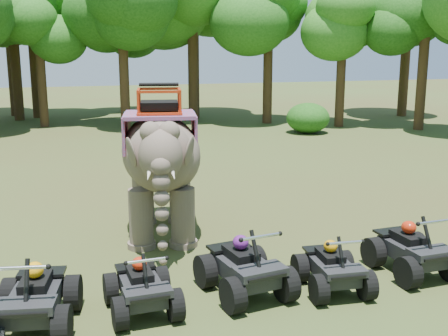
# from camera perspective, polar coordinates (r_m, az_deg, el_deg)

# --- Properties ---
(ground) EXTENTS (110.00, 110.00, 0.00)m
(ground) POSITION_cam_1_polar(r_m,az_deg,el_deg) (12.15, 1.60, -9.97)
(ground) COLOR #47381E
(ground) RESTS_ON ground
(elephant) EXTENTS (2.64, 4.65, 3.69)m
(elephant) POSITION_cam_1_polar(r_m,az_deg,el_deg) (13.72, -6.45, 0.64)
(elephant) COLOR brown
(elephant) RESTS_ON ground
(atv_0) EXTENTS (1.61, 2.01, 1.35)m
(atv_0) POSITION_cam_1_polar(r_m,az_deg,el_deg) (9.98, -18.76, -11.63)
(atv_0) COLOR black
(atv_0) RESTS_ON ground
(atv_1) EXTENTS (1.26, 1.67, 1.19)m
(atv_1) POSITION_cam_1_polar(r_m,az_deg,el_deg) (10.13, -8.39, -11.18)
(atv_1) COLOR black
(atv_1) RESTS_ON ground
(atv_2) EXTENTS (1.64, 2.05, 1.37)m
(atv_2) POSITION_cam_1_polar(r_m,az_deg,el_deg) (10.67, 2.11, -9.28)
(atv_2) COLOR black
(atv_2) RESTS_ON ground
(atv_3) EXTENTS (1.28, 1.67, 1.18)m
(atv_3) POSITION_cam_1_polar(r_m,az_deg,el_deg) (11.05, 10.99, -9.25)
(atv_3) COLOR black
(atv_3) RESTS_ON ground
(atv_4) EXTENTS (1.41, 1.86, 1.33)m
(atv_4) POSITION_cam_1_polar(r_m,az_deg,el_deg) (12.21, 18.63, -7.20)
(atv_4) COLOR black
(atv_4) RESTS_ON ground
(tree_0) EXTENTS (5.60, 5.60, 8.00)m
(tree_0) POSITION_cam_1_polar(r_m,az_deg,el_deg) (32.12, -10.19, 11.14)
(tree_0) COLOR #195114
(tree_0) RESTS_ON ground
(tree_1) EXTENTS (6.92, 6.92, 9.89)m
(tree_1) POSITION_cam_1_polar(r_m,az_deg,el_deg) (35.78, -3.06, 12.95)
(tree_1) COLOR #195114
(tree_1) RESTS_ON ground
(tree_2) EXTENTS (5.88, 5.88, 8.40)m
(tree_2) POSITION_cam_1_polar(r_m,az_deg,el_deg) (33.64, 4.51, 11.69)
(tree_2) COLOR #195114
(tree_2) RESTS_ON ground
(tree_3) EXTENTS (5.05, 5.05, 7.21)m
(tree_3) POSITION_cam_1_polar(r_m,az_deg,el_deg) (32.79, 11.84, 10.41)
(tree_3) COLOR #195114
(tree_3) RESTS_ON ground
(tree_4) EXTENTS (5.60, 5.60, 8.01)m
(tree_4) POSITION_cam_1_polar(r_m,az_deg,el_deg) (32.73, 19.62, 10.65)
(tree_4) COLOR #195114
(tree_4) RESTS_ON ground
(tree_29) EXTENTS (4.68, 4.68, 6.69)m
(tree_29) POSITION_cam_1_polar(r_m,az_deg,el_deg) (33.63, -18.11, 9.66)
(tree_29) COLOR #195114
(tree_29) RESTS_ON ground
(tree_30) EXTENTS (7.22, 7.22, 10.32)m
(tree_30) POSITION_cam_1_polar(r_m,az_deg,el_deg) (38.80, 18.08, 12.64)
(tree_30) COLOR #195114
(tree_30) RESTS_ON ground
(tree_31) EXTENTS (7.22, 7.22, 10.31)m
(tree_31) POSITION_cam_1_polar(r_m,az_deg,el_deg) (37.17, -20.63, 12.49)
(tree_31) COLOR #195114
(tree_31) RESTS_ON ground
(tree_33) EXTENTS (7.54, 7.54, 10.77)m
(tree_33) POSITION_cam_1_polar(r_m,az_deg,el_deg) (38.14, -18.90, 12.94)
(tree_33) COLOR #195114
(tree_33) RESTS_ON ground
(tree_34) EXTENTS (7.18, 7.18, 10.25)m
(tree_34) POSITION_cam_1_polar(r_m,az_deg,el_deg) (34.93, -3.21, 13.25)
(tree_34) COLOR #195114
(tree_34) RESTS_ON ground
(tree_39) EXTENTS (7.37, 7.37, 10.53)m
(tree_39) POSITION_cam_1_polar(r_m,az_deg,el_deg) (39.64, -20.95, 12.58)
(tree_39) COLOR #195114
(tree_39) RESTS_ON ground
(tree_40) EXTENTS (5.38, 5.38, 7.69)m
(tree_40) POSITION_cam_1_polar(r_m,az_deg,el_deg) (40.01, -10.20, 11.14)
(tree_40) COLOR #195114
(tree_40) RESTS_ON ground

